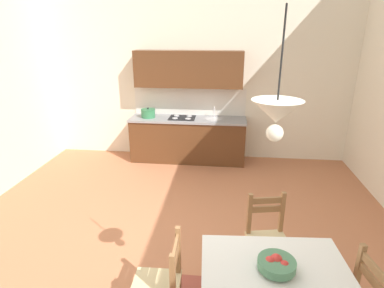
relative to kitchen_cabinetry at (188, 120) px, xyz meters
The scene contains 8 objects.
ground_plane 3.14m from the kitchen_cabinetry, 86.63° to the right, with size 6.68×7.14×0.10m, color #B7704C.
wall_back 1.24m from the kitchen_cabinetry, 62.03° to the left, with size 6.68×0.12×4.08m, color silver.
kitchen_cabinetry is the anchor object (origin of this frame).
dining_table 4.23m from the kitchen_cabinetry, 73.25° to the right, with size 1.24×0.98×0.75m.
dining_chair_tv_side 4.01m from the kitchen_cabinetry, 86.29° to the right, with size 0.43×0.43×0.93m.
dining_chair_kitchen_side 3.48m from the kitchen_cabinetry, 68.53° to the right, with size 0.50×0.50×0.93m.
fruit_bowl 4.20m from the kitchen_cabinetry, 73.26° to the right, with size 0.30×0.30×0.12m.
pendant_lamp 4.46m from the kitchen_cabinetry, 75.42° to the right, with size 0.32×0.32×0.80m.
Camera 1 is at (0.60, -3.09, 2.53)m, focal length 29.32 mm.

